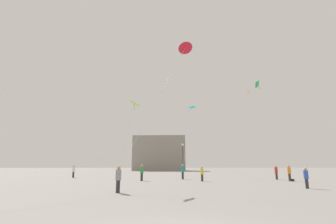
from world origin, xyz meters
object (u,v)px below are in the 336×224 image
person_in_green (142,172)px  kite_amber_diamond (249,93)px  kite_lime_delta (134,103)px  person_in_blue (306,177)px  kite_cyan_delta (192,108)px  kite_emerald_delta (257,86)px  person_in_red (276,172)px  kite_crimson_diamond (185,48)px  handbag_beside_flyer (293,180)px  building_left_hall (160,153)px  person_in_grey (118,178)px  person_in_white (74,171)px  person_in_yellow (202,173)px  lamppost_east (183,154)px  person_in_orange (289,172)px  person_in_teal (183,171)px

person_in_green → kite_amber_diamond: 18.81m
kite_lime_delta → person_in_blue: bearing=0.9°
kite_cyan_delta → kite_emerald_delta: bearing=-55.1°
person_in_red → kite_crimson_diamond: (-12.10, -9.74, 11.54)m
kite_crimson_diamond → handbag_beside_flyer: size_ratio=36.50×
building_left_hall → person_in_grey: bearing=-92.2°
person_in_grey → building_left_hall: 63.28m
person_in_white → person_in_yellow: bearing=-137.0°
kite_amber_diamond → kite_crimson_diamond: size_ratio=0.94×
person_in_blue → kite_amber_diamond: 18.06m
kite_crimson_diamond → person_in_blue: bearing=-13.0°
person_in_white → kite_cyan_delta: kite_cyan_delta is taller
kite_cyan_delta → lamppost_east: kite_cyan_delta is taller
person_in_blue → handbag_beside_flyer: 9.33m
kite_amber_diamond → kite_emerald_delta: bearing=-99.9°
person_in_yellow → kite_amber_diamond: bearing=177.6°
kite_lime_delta → kite_emerald_delta: size_ratio=0.54×
person_in_orange → person_in_green: bearing=5.1°
kite_amber_diamond → person_in_grey: bearing=-132.2°
person_in_blue → handbag_beside_flyer: bearing=-107.4°
person_in_white → lamppost_east: bearing=-94.3°
person_in_white → kite_cyan_delta: 19.72m
person_in_grey → handbag_beside_flyer: size_ratio=5.37×
kite_amber_diamond → building_left_hall: 48.42m
person_in_yellow → lamppost_east: (-0.94, 13.13, 2.57)m
person_in_blue → kite_emerald_delta: kite_emerald_delta is taller
person_in_orange → kite_emerald_delta: 10.42m
person_in_yellow → person_in_teal: bearing=-104.7°
person_in_teal → kite_lime_delta: kite_lime_delta is taller
person_in_teal → kite_amber_diamond: size_ratio=0.17×
person_in_orange → person_in_green: size_ratio=0.96×
person_in_green → person_in_blue: person_in_green is taller
person_in_red → person_in_green: person_in_green is taller
person_in_yellow → person_in_grey: size_ratio=0.94×
kite_cyan_delta → kite_crimson_diamond: bearing=-99.1°
person_in_red → person_in_blue: size_ratio=1.09×
person_in_red → handbag_beside_flyer: (0.30, -3.17, -0.82)m
person_in_yellow → kite_lime_delta: (-6.68, -8.78, 5.67)m
person_in_grey → kite_amber_diamond: 25.22m
person_in_green → kite_cyan_delta: size_ratio=0.19×
person_in_red → person_in_yellow: (-9.77, -3.25, -0.05)m
person_in_blue → lamppost_east: (-7.57, 21.69, 2.60)m
kite_cyan_delta → building_left_hall: kite_cyan_delta is taller
person_in_orange → handbag_beside_flyer: person_in_orange is taller
kite_crimson_diamond → person_in_teal: bearing=87.0°
kite_emerald_delta → building_left_hall: 53.37m
person_in_green → kite_lime_delta: bearing=-172.1°
kite_amber_diamond → handbag_beside_flyer: kite_amber_diamond is taller
person_in_yellow → person_in_grey: person_in_grey is taller
person_in_green → kite_lime_delta: (0.01, -9.87, 5.57)m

